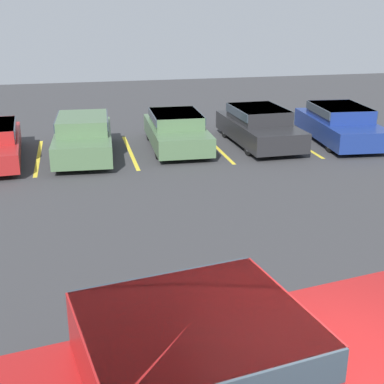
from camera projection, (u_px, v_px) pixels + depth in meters
stall_stripe_b at (38, 157)px, 17.01m from camera, size 0.12×4.29×0.01m
stall_stripe_c at (130, 152)px, 17.62m from camera, size 0.12×4.29×0.01m
stall_stripe_d at (216, 147)px, 18.22m from camera, size 0.12×4.29×0.01m
stall_stripe_e at (296, 142)px, 18.83m from camera, size 0.12×4.29×0.01m
stall_stripe_f at (372, 138)px, 19.43m from camera, size 0.12×4.29×0.01m
parked_sedan_b at (83, 135)px, 16.91m from camera, size 1.99×4.39×1.29m
parked_sedan_c at (176, 129)px, 17.96m from camera, size 1.89×4.30×1.18m
parked_sedan_d at (259, 125)px, 18.35m from camera, size 1.91×4.41×1.28m
parked_sedan_e at (340, 123)px, 18.71m from camera, size 2.21×4.61×1.27m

